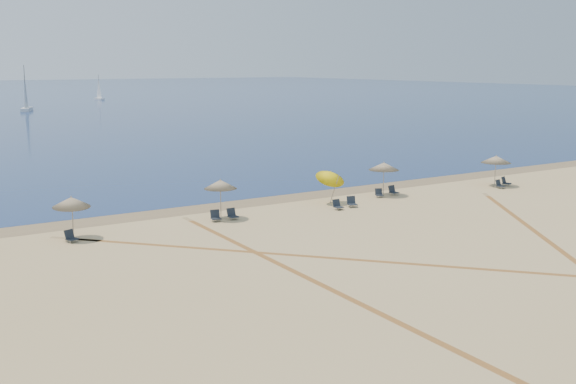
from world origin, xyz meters
name	(u,v)px	position (x,y,z in m)	size (l,w,h in m)	color
ground	(547,302)	(0.00, 0.00, 0.00)	(160.00, 160.00, 0.00)	tan
wet_sand	(258,201)	(0.00, 24.00, 0.00)	(500.00, 500.00, 0.00)	olive
umbrella_1	(71,202)	(-13.74, 20.31, 2.06)	(2.04, 2.07, 2.41)	gray
umbrella_2	(220,184)	(-4.63, 20.46, 2.18)	(2.04, 2.04, 2.52)	gray
umbrella_3	(331,176)	(3.87, 20.66, 1.96)	(2.03, 2.07, 2.66)	gray
umbrella_4	(384,166)	(8.90, 21.07, 2.15)	(2.23, 2.23, 2.49)	gray
umbrella_5	(496,159)	(18.95, 19.48, 2.11)	(2.32, 2.32, 2.45)	gray
chair_2	(71,237)	(-14.03, 19.67, 0.29)	(0.75, 0.80, 0.66)	black
chair_3	(216,216)	(-5.22, 20.02, 0.30)	(0.69, 0.77, 0.69)	black
chair_4	(232,214)	(-4.10, 19.95, 0.30)	(0.58, 0.68, 0.68)	black
chair_5	(338,205)	(3.14, 18.83, 0.29)	(0.55, 0.65, 0.66)	black
chair_6	(352,202)	(4.45, 19.01, 0.31)	(0.76, 0.83, 0.70)	black
chair_7	(379,193)	(8.15, 20.64, 0.27)	(0.72, 0.76, 0.62)	black
chair_8	(393,191)	(9.61, 20.82, 0.30)	(0.58, 0.68, 0.68)	black
chair_9	(500,184)	(18.44, 18.52, 0.29)	(0.63, 0.71, 0.66)	black
chair_10	(505,182)	(19.70, 19.05, 0.31)	(0.77, 0.84, 0.71)	black
sailboat_1	(26,97)	(4.43, 130.42, 2.83)	(3.58, 6.45, 9.34)	white
sailboat_2	(99,92)	(30.15, 167.15, 2.03)	(1.56, 4.60, 6.72)	white
tire_tracks	(396,259)	(-1.16, 7.93, 0.00)	(52.39, 45.18, 0.00)	tan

